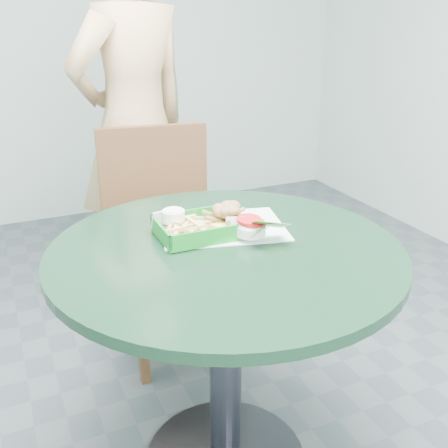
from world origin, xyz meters
name	(u,v)px	position (x,y,z in m)	size (l,w,h in m)	color
wall_back	(62,6)	(0.00, 2.50, 1.40)	(4.00, 0.04, 2.80)	silver
cafe_table	(226,307)	(0.00, 0.00, 0.58)	(0.97, 0.97, 0.75)	#2E2E37
dining_chair	(164,225)	(0.07, 0.78, 0.53)	(0.46, 0.46, 0.93)	#5E2E1B
diner_person	(133,93)	(0.06, 1.13, 1.03)	(0.75, 0.49, 2.06)	tan
placemat	(222,233)	(0.05, 0.13, 0.75)	(0.36, 0.27, 0.00)	white
food_basket	(199,237)	(-0.04, 0.10, 0.77)	(0.23, 0.17, 0.05)	#128322
crab_sandwich	(227,221)	(0.05, 0.10, 0.80)	(0.13, 0.13, 0.07)	#D3B952
fries_pile	(187,233)	(-0.08, 0.10, 0.79)	(0.11, 0.11, 0.04)	#E4BB73
sauce_ramekin	(174,222)	(-0.09, 0.15, 0.80)	(0.07, 0.07, 0.04)	white
garnish_cup	(255,233)	(0.09, 0.00, 0.79)	(0.12, 0.12, 0.05)	silver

